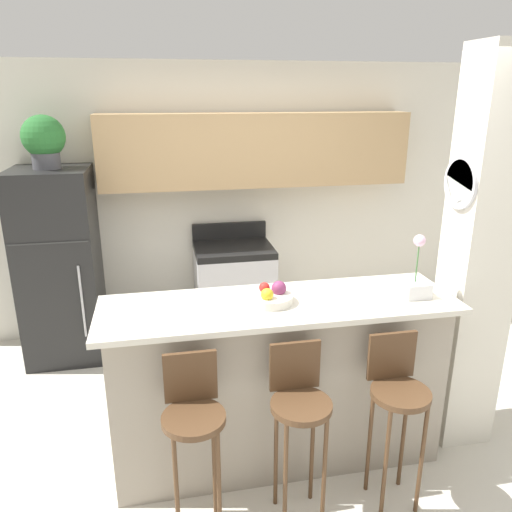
# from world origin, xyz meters

# --- Properties ---
(ground_plane) EXTENTS (14.00, 14.00, 0.00)m
(ground_plane) POSITION_xyz_m (0.00, 0.00, 0.00)
(ground_plane) COLOR beige
(wall_back) EXTENTS (5.60, 0.38, 2.55)m
(wall_back) POSITION_xyz_m (0.10, 2.02, 1.48)
(wall_back) COLOR silver
(wall_back) RESTS_ON ground_plane
(pillar_right) EXTENTS (0.38, 0.32, 2.55)m
(pillar_right) POSITION_xyz_m (1.28, 0.01, 1.28)
(pillar_right) COLOR silver
(pillar_right) RESTS_ON ground_plane
(counter_bar) EXTENTS (2.12, 0.63, 1.09)m
(counter_bar) POSITION_xyz_m (0.00, 0.00, 0.55)
(counter_bar) COLOR gray
(counter_bar) RESTS_ON ground_plane
(refrigerator) EXTENTS (0.64, 0.68, 1.68)m
(refrigerator) POSITION_xyz_m (-1.54, 1.71, 0.84)
(refrigerator) COLOR black
(refrigerator) RESTS_ON ground_plane
(stove_range) EXTENTS (0.72, 0.59, 1.07)m
(stove_range) POSITION_xyz_m (-0.01, 1.76, 0.46)
(stove_range) COLOR silver
(stove_range) RESTS_ON ground_plane
(bar_stool_left) EXTENTS (0.33, 0.33, 1.02)m
(bar_stool_left) POSITION_xyz_m (-0.56, -0.46, 0.68)
(bar_stool_left) COLOR #4C331E
(bar_stool_left) RESTS_ON ground_plane
(bar_stool_mid) EXTENTS (0.33, 0.33, 1.02)m
(bar_stool_mid) POSITION_xyz_m (0.00, -0.46, 0.68)
(bar_stool_mid) COLOR #4C331E
(bar_stool_mid) RESTS_ON ground_plane
(bar_stool_right) EXTENTS (0.33, 0.33, 1.02)m
(bar_stool_right) POSITION_xyz_m (0.56, -0.46, 0.68)
(bar_stool_right) COLOR #4C331E
(bar_stool_right) RESTS_ON ground_plane
(potted_plant_on_fridge) EXTENTS (0.34, 0.34, 0.43)m
(potted_plant_on_fridge) POSITION_xyz_m (-1.54, 1.71, 1.91)
(potted_plant_on_fridge) COLOR #4C4C51
(potted_plant_on_fridge) RESTS_ON refrigerator
(orchid_vase) EXTENTS (0.16, 0.16, 0.39)m
(orchid_vase) POSITION_xyz_m (0.82, -0.06, 1.18)
(orchid_vase) COLOR white
(orchid_vase) RESTS_ON counter_bar
(fruit_bowl) EXTENTS (0.28, 0.28, 0.12)m
(fruit_bowl) POSITION_xyz_m (-0.05, 0.01, 1.13)
(fruit_bowl) COLOR silver
(fruit_bowl) RESTS_ON counter_bar
(trash_bin) EXTENTS (0.28, 0.28, 0.38)m
(trash_bin) POSITION_xyz_m (-1.00, 1.48, 0.19)
(trash_bin) COLOR #59595B
(trash_bin) RESTS_ON ground_plane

